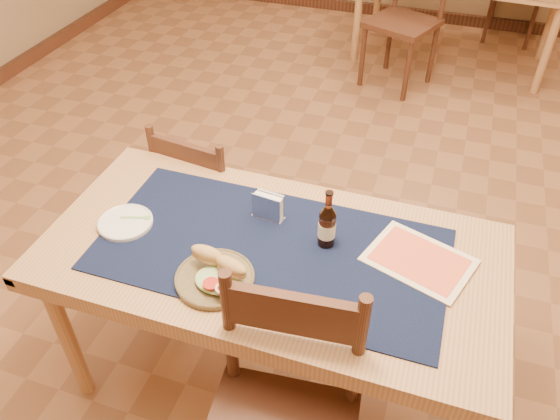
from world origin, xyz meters
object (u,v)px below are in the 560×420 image
(main_table, at_px, (271,266))
(beer_bottle, at_px, (327,225))
(chair_main_far, at_px, (210,196))
(sandwich_plate, at_px, (217,274))
(napkin_holder, at_px, (268,207))

(main_table, xyz_separation_m, beer_bottle, (0.17, 0.09, 0.17))
(main_table, bearing_deg, chair_main_far, 132.94)
(sandwich_plate, bearing_deg, chair_main_far, 117.62)
(napkin_holder, bearing_deg, beer_bottle, -15.97)
(main_table, distance_m, beer_bottle, 0.26)
(sandwich_plate, xyz_separation_m, napkin_holder, (0.05, 0.35, 0.02))
(napkin_holder, bearing_deg, sandwich_plate, -98.77)
(chair_main_far, bearing_deg, main_table, -47.06)
(chair_main_far, bearing_deg, beer_bottle, -33.84)
(beer_bottle, height_order, napkin_holder, beer_bottle)
(main_table, height_order, napkin_holder, napkin_holder)
(chair_main_far, xyz_separation_m, beer_bottle, (0.67, -0.45, 0.39))
(main_table, relative_size, beer_bottle, 7.02)
(main_table, bearing_deg, napkin_holder, 112.54)
(chair_main_far, height_order, napkin_holder, chair_main_far)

